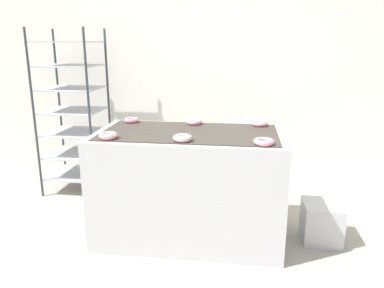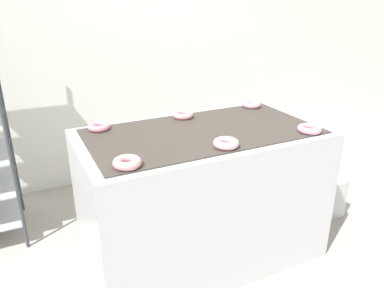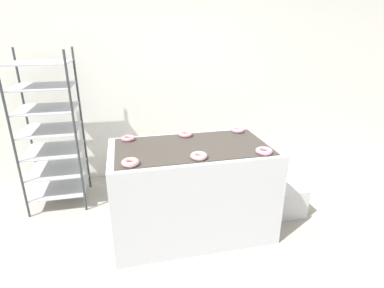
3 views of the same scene
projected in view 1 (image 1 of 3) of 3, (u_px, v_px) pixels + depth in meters
name	position (u px, v px, depth m)	size (l,w,h in m)	color
ground_plane	(176.00, 281.00, 2.59)	(14.00, 14.00, 0.00)	#9E998E
wall_back	(208.00, 60.00, 4.25)	(8.00, 0.05, 2.80)	silver
fryer_machine	(190.00, 185.00, 3.11)	(1.51, 0.83, 0.90)	#B7BABF
baking_rack_cart	(73.00, 111.00, 4.01)	(0.61, 0.57, 1.74)	#33383D
glaze_bin	(321.00, 222.00, 3.08)	(0.30, 0.33, 0.33)	#B7BABF
donut_near_left	(108.00, 136.00, 2.77)	(0.14, 0.14, 0.04)	#D2898B
donut_near_center	(183.00, 138.00, 2.71)	(0.14, 0.14, 0.04)	#D19597
donut_near_right	(264.00, 142.00, 2.62)	(0.15, 0.15, 0.04)	pink
donut_far_left	(131.00, 120.00, 3.34)	(0.13, 0.13, 0.04)	pink
donut_far_center	(194.00, 122.00, 3.26)	(0.14, 0.14, 0.04)	pink
donut_far_right	(260.00, 123.00, 3.19)	(0.14, 0.14, 0.04)	pink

